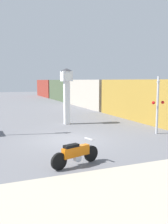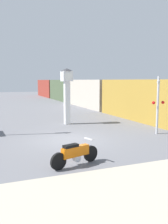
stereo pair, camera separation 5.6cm
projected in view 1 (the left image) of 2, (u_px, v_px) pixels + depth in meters
ground_plane at (69, 140)px, 14.15m from camera, size 120.00×120.00×0.00m
motorcycle at (76, 154)px, 9.79m from camera, size 2.19×0.83×1.00m
clock_tower at (67, 88)px, 18.79m from camera, size 0.92×0.92×4.23m
freight_train at (77, 92)px, 36.39m from camera, size 2.80×42.36×3.40m
railroad_crossing_signal at (158, 103)px, 15.45m from camera, size 0.90×0.82×3.58m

